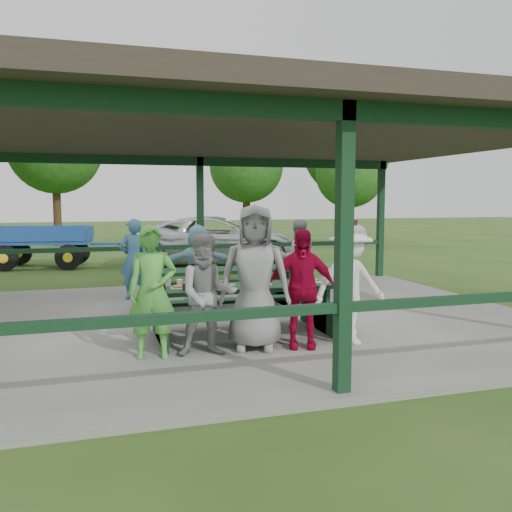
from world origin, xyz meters
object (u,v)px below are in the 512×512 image
object	(u,v)px
picnic_table_near	(243,303)
contestant_green	(152,292)
spectator_blue	(134,259)
spectator_grey	(298,258)
contestant_red	(301,288)
pickup_truck	(218,241)
picnic_table_far	(222,283)
contestant_grey_mid	(255,277)
farm_trailer	(43,246)
contestant_grey_left	(207,295)
contestant_white_fedora	(350,284)
spectator_lblue	(198,263)

from	to	relation	value
picnic_table_near	contestant_green	size ratio (longest dim) A/B	1.66
spectator_blue	spectator_grey	size ratio (longest dim) A/B	1.01
contestant_red	pickup_truck	distance (m)	10.26
pickup_truck	contestant_green	bearing A→B (deg)	179.21
spectator_grey	picnic_table_near	bearing A→B (deg)	64.57
picnic_table_far	contestant_red	world-z (taller)	contestant_red
spectator_grey	contestant_grey_mid	bearing A→B (deg)	70.20
spectator_blue	farm_trailer	xyz separation A→B (m)	(-2.26, 6.85, -0.24)
contestant_green	spectator_blue	bearing A→B (deg)	96.08
contestant_red	spectator_blue	bearing A→B (deg)	130.63
pickup_truck	contestant_grey_mid	bearing A→B (deg)	-173.52
contestant_grey_left	contestant_red	size ratio (longest dim) A/B	0.97
farm_trailer	contestant_grey_mid	bearing A→B (deg)	-63.43
farm_trailer	contestant_green	bearing A→B (deg)	-70.05
picnic_table_near	pickup_truck	bearing A→B (deg)	79.15
spectator_blue	farm_trailer	bearing A→B (deg)	-80.23
contestant_grey_left	contestant_white_fedora	xyz separation A→B (m)	(1.99, -0.07, 0.05)
spectator_grey	spectator_lblue	bearing A→B (deg)	6.97
pickup_truck	picnic_table_near	bearing A→B (deg)	-174.08
spectator_blue	farm_trailer	world-z (taller)	spectator_blue
picnic_table_far	contestant_grey_mid	bearing A→B (deg)	-94.18
spectator_lblue	spectator_grey	bearing A→B (deg)	-176.05
contestant_green	spectator_lblue	bearing A→B (deg)	77.90
picnic_table_far	contestant_red	distance (m)	2.93
picnic_table_near	contestant_grey_left	distance (m)	1.17
picnic_table_near	spectator_blue	distance (m)	3.74
farm_trailer	pickup_truck	bearing A→B (deg)	-1.89
picnic_table_near	spectator_blue	size ratio (longest dim) A/B	1.72
contestant_green	contestant_white_fedora	world-z (taller)	contestant_white_fedora
picnic_table_far	contestant_red	size ratio (longest dim) A/B	1.71
contestant_grey_left	spectator_blue	size ratio (longest dim) A/B	0.97
picnic_table_near	contestant_white_fedora	world-z (taller)	contestant_white_fedora
picnic_table_far	spectator_blue	distance (m)	2.12
contestant_green	pickup_truck	size ratio (longest dim) A/B	0.30
picnic_table_near	spectator_blue	bearing A→B (deg)	110.71
contestant_red	spectator_grey	xyz separation A→B (m)	(1.39, 3.68, -0.01)
spectator_lblue	spectator_grey	size ratio (longest dim) A/B	0.95
spectator_lblue	spectator_blue	bearing A→B (deg)	-19.17
contestant_red	spectator_grey	bearing A→B (deg)	86.46
picnic_table_far	farm_trailer	xyz separation A→B (m)	(-3.74, 8.34, 0.10)
picnic_table_far	contestant_grey_left	distance (m)	3.01
contestant_red	farm_trailer	size ratio (longest dim) A/B	0.41
contestant_white_fedora	spectator_lblue	bearing A→B (deg)	109.06
contestant_red	farm_trailer	distance (m)	11.96
spectator_lblue	farm_trailer	world-z (taller)	spectator_lblue
contestant_green	spectator_lblue	distance (m)	3.91
spectator_lblue	contestant_grey_mid	bearing A→B (deg)	97.69
contestant_red	picnic_table_near	bearing A→B (deg)	140.50
contestant_white_fedora	spectator_grey	xyz separation A→B (m)	(0.69, 3.74, -0.04)
contestant_grey_mid	spectator_blue	world-z (taller)	contestant_grey_mid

